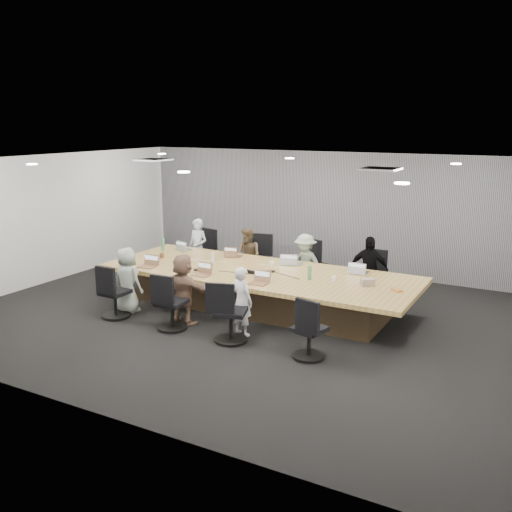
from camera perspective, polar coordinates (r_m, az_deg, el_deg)
The scene contains 40 objects.
floor at distance 10.55m, azimuth -1.05°, elevation -6.00°, with size 10.00×8.00×0.00m, color black.
ceiling at distance 9.98m, azimuth -1.12°, elevation 9.35°, with size 10.00×8.00×0.00m, color white.
wall_back at distance 13.73m, azimuth 7.26°, elevation 4.47°, with size 10.00×2.80×0.00m, color silver.
wall_front at distance 7.10m, azimuth -17.38°, elevation -4.45°, with size 10.00×2.80×0.00m, color silver.
wall_left at distance 13.34m, azimuth -20.10°, elevation 3.50°, with size 8.00×2.80×0.00m, color silver.
curtain at distance 13.66m, azimuth 7.14°, elevation 4.43°, with size 9.80×0.04×2.80m, color gray.
conference_table at distance 10.84m, azimuth 0.25°, elevation -3.23°, with size 6.00×2.20×0.74m.
chair_0 at distance 13.40m, azimuth -4.95°, elevation 0.04°, with size 0.57×0.57×0.84m, color black, non-canonical shape.
chair_1 at distance 12.73m, azimuth 0.00°, elevation -0.57°, with size 0.58×0.58×0.86m, color black, non-canonical shape.
chair_2 at distance 12.16m, azimuth 5.59°, elevation -1.29°, with size 0.59×0.59×0.87m, color black, non-canonical shape.
chair_3 at distance 11.74m, azimuth 11.63°, elevation -2.40°, with size 0.49×0.49×0.73m, color black, non-canonical shape.
chair_4 at distance 10.67m, azimuth -13.91°, elevation -3.94°, with size 0.54×0.54×0.79m, color black, non-canonical shape.
chair_5 at distance 9.88m, azimuth -8.43°, elevation -5.04°, with size 0.54×0.54×0.81m, color black, non-canonical shape.
chair_6 at distance 9.24m, azimuth -2.53°, elevation -6.09°, with size 0.57×0.57×0.85m, color black, non-canonical shape.
chair_7 at distance 8.66m, azimuth 5.33°, elevation -7.77°, with size 0.52×0.52×0.77m, color black, non-canonical shape.
person_0 at distance 13.06m, azimuth -5.82°, elevation 0.79°, with size 0.49×0.32×1.34m, color silver.
laptop_0 at distance 12.61m, azimuth -7.24°, elevation 0.66°, with size 0.32×0.22×0.02m, color #B2B2B7.
person_1 at distance 12.39m, azimuth -0.78°, elevation -0.06°, with size 0.61×0.47×1.25m, color brown.
laptop_1 at distance 11.90m, azimuth -2.08°, elevation -0.00°, with size 0.28×0.19×0.02m, color #8C6647.
person_2 at distance 11.80m, azimuth 4.94°, elevation -0.79°, with size 0.80×0.46×1.24m, color #8D9F8C.
laptop_2 at distance 11.28m, azimuth 3.82°, elevation -0.77°, with size 0.34×0.23×0.02m, color #B2B2B7.
person_3 at distance 11.33m, azimuth 11.17°, elevation -1.36°, with size 0.78×0.33×1.33m, color black.
laptop_3 at distance 10.81m, azimuth 10.30°, elevation -1.59°, with size 0.34×0.24×0.02m, color #B2B2B7.
person_4 at distance 10.85m, azimuth -12.74°, elevation -2.36°, with size 0.60×0.39×1.23m, color #93A096.
laptop_4 at distance 11.22m, azimuth -10.93°, elevation -1.06°, with size 0.34×0.23×0.02m, color #8C6647.
person_5 at distance 10.08m, azimuth -7.27°, elevation -3.28°, with size 1.17×0.37×1.26m, color #7F5D4B.
laptop_5 at distance 10.47m, azimuth -5.53°, elevation -1.91°, with size 0.31×0.22×0.02m, color #8C6647.
person_6 at distance 9.47m, azimuth -1.44°, elevation -4.53°, with size 0.43×0.28×1.18m, color silver.
laptop_6 at distance 9.88m, azimuth 0.15°, elevation -2.79°, with size 0.30×0.21×0.02m, color #8C6647.
bottle_green_left at distance 12.56m, azimuth -9.30°, elevation 1.14°, with size 0.08×0.08×0.27m, color #438E5C.
bottle_green_right at distance 10.17m, azimuth 5.37°, elevation -1.69°, with size 0.07×0.07×0.25m, color #438E5C.
bottle_clear at distance 11.36m, azimuth -4.32°, elevation -0.17°, with size 0.06×0.06×0.21m, color silver.
cup_white_far at distance 11.06m, azimuth 1.62°, elevation -0.80°, with size 0.08×0.08×0.10m, color white.
cup_white_near at distance 10.14m, azimuth 7.78°, elevation -2.28°, with size 0.07×0.07×0.09m, color white.
mug_brown at distance 11.92m, azimuth -9.39°, elevation 0.06°, with size 0.08×0.08×0.10m, color brown.
mic_left at distance 10.84m, azimuth -5.83°, elevation -1.37°, with size 0.15×0.10×0.03m, color black.
mic_right at distance 10.68m, azimuth 1.49°, elevation -1.52°, with size 0.14×0.10×0.03m, color black.
stapler at distance 10.57m, azimuth -0.54°, elevation -1.59°, with size 0.16×0.04×0.06m, color black.
canvas_bag at distance 9.97m, azimuth 11.08°, elevation -2.58°, with size 0.23×0.14×0.12m, color gray.
snack_packet at distance 9.76m, azimuth 13.93°, elevation -3.34°, with size 0.17×0.11×0.04m, color #C67732.
Camera 1 is at (4.95, -8.63, 3.50)m, focal length 40.00 mm.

